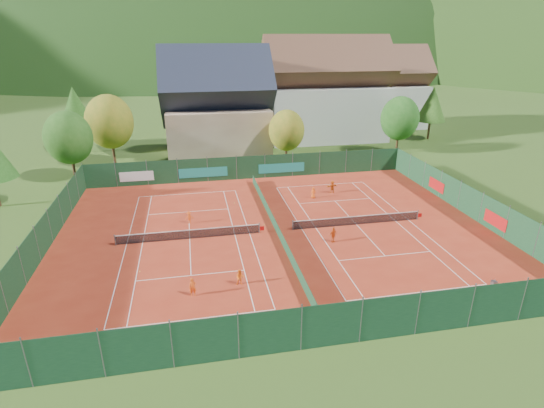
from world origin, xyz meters
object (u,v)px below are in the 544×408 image
(hotel_block_b, at_px, (381,92))
(player_right_far_b, at_px, (332,187))
(player_left_mid, at_px, (240,277))
(player_left_far, at_px, (189,217))
(hotel_block_a, at_px, (325,96))
(player_right_near, at_px, (333,235))
(player_right_far_a, at_px, (313,193))
(ball_hopper, at_px, (494,283))
(player_left_near, at_px, (193,287))
(chalet, at_px, (217,109))

(hotel_block_b, bearing_deg, player_right_far_b, -121.54)
(player_left_mid, height_order, player_left_far, player_left_mid)
(hotel_block_a, xyz_separation_m, hotel_block_b, (14.00, 8.00, -0.76))
(hotel_block_a, xyz_separation_m, player_right_near, (-11.45, -39.05, -6.68))
(player_right_near, relative_size, player_right_far_b, 0.95)
(hotel_block_a, bearing_deg, player_right_far_a, -109.73)
(hotel_block_b, bearing_deg, player_right_far_a, -123.64)
(hotel_block_a, distance_m, player_right_far_a, 30.79)
(hotel_block_b, xyz_separation_m, player_right_far_a, (-24.14, -36.28, -5.97))
(ball_hopper, xyz_separation_m, player_left_mid, (-17.94, 4.17, 0.07))
(hotel_block_b, distance_m, player_left_far, 55.82)
(ball_hopper, relative_size, player_right_far_a, 0.62)
(ball_hopper, distance_m, player_right_far_a, 21.67)
(player_left_near, bearing_deg, player_left_mid, 8.37)
(hotel_block_b, bearing_deg, hotel_block_a, -150.26)
(hotel_block_b, xyz_separation_m, player_left_near, (-37.89, -53.15, -5.92))
(chalet, xyz_separation_m, player_left_far, (-4.94, -26.50, -6.01))
(hotel_block_a, relative_size, hotel_block_b, 1.25)
(chalet, height_order, player_left_near, chalet)
(player_right_far_b, bearing_deg, player_left_mid, 40.99)
(player_left_near, height_order, player_right_far_a, player_left_near)
(player_right_near, xyz_separation_m, player_right_far_b, (3.97, 12.05, 0.04))
(player_left_far, bearing_deg, player_right_near, 148.87)
(hotel_block_a, height_order, ball_hopper, hotel_block_a)
(player_left_mid, bearing_deg, chalet, 98.27)
(ball_hopper, bearing_deg, player_right_far_a, 110.64)
(hotel_block_a, bearing_deg, player_right_far_b, -105.49)
(player_left_near, height_order, player_left_mid, player_left_near)
(ball_hopper, bearing_deg, player_left_far, 143.17)
(ball_hopper, distance_m, player_left_mid, 18.42)
(hotel_block_a, distance_m, player_right_far_b, 28.80)
(hotel_block_b, distance_m, ball_hopper, 59.23)
(chalet, distance_m, player_right_far_a, 24.71)
(ball_hopper, xyz_separation_m, player_left_far, (-21.44, 16.06, 0.06))
(hotel_block_a, xyz_separation_m, player_right_far_a, (-10.14, -28.28, -6.73))
(hotel_block_a, distance_m, ball_hopper, 49.10)
(player_left_near, distance_m, player_right_far_a, 21.76)
(player_right_near, bearing_deg, player_left_near, -176.94)
(player_right_near, bearing_deg, ball_hopper, -69.76)
(player_left_mid, distance_m, player_right_near, 10.45)
(hotel_block_a, bearing_deg, player_left_far, -126.38)
(hotel_block_b, relative_size, player_right_far_a, 13.34)
(player_left_far, distance_m, player_right_far_a, 14.43)
(hotel_block_b, relative_size, ball_hopper, 21.60)
(chalet, xyz_separation_m, ball_hopper, (16.50, -42.56, -6.07))
(chalet, bearing_deg, ball_hopper, -68.81)
(hotel_block_a, bearing_deg, chalet, -162.47)
(ball_hopper, relative_size, player_right_near, 0.57)
(player_right_far_b, bearing_deg, player_right_far_a, 13.32)
(chalet, height_order, player_right_near, chalet)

